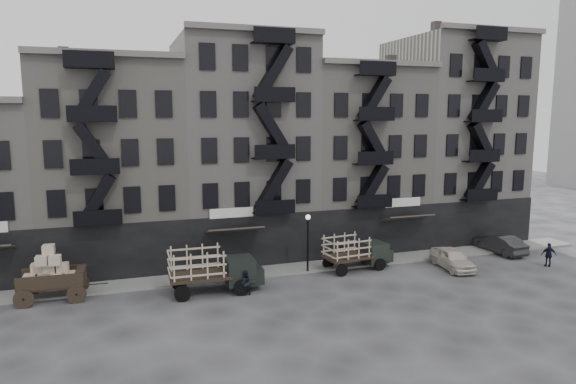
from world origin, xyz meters
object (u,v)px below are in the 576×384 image
object	(u,v)px
wagon	(49,270)
car_east	(452,259)
stake_truck_west	(213,267)
pedestrian_mid	(245,283)
policeman	(549,255)
stake_truck_east	(357,250)
car_far	(500,244)

from	to	relation	value
wagon	car_east	size ratio (longest dim) A/B	0.92
stake_truck_west	pedestrian_mid	size ratio (longest dim) A/B	3.75
stake_truck_west	car_east	xyz separation A→B (m)	(17.70, -0.53, -0.93)
wagon	policeman	xyz separation A→B (m)	(34.55, -4.13, -1.05)
car_east	policeman	world-z (taller)	policeman
stake_truck_east	car_east	xyz separation A→B (m)	(6.81, -2.09, -0.73)
stake_truck_west	stake_truck_east	world-z (taller)	stake_truck_west
stake_truck_west	wagon	bearing A→B (deg)	171.15
policeman	wagon	bearing A→B (deg)	20.24
wagon	car_east	bearing A→B (deg)	-2.71
car_east	stake_truck_west	bearing A→B (deg)	-175.14
stake_truck_west	pedestrian_mid	distance (m)	2.31
wagon	car_far	size ratio (longest dim) A/B	0.88
stake_truck_west	policeman	bearing A→B (deg)	-4.28
wagon	stake_truck_east	distance (m)	20.61
stake_truck_west	pedestrian_mid	xyz separation A→B (m)	(1.81, -1.13, -0.89)
stake_truck_west	car_far	bearing A→B (deg)	5.65
wagon	pedestrian_mid	bearing A→B (deg)	-11.94
stake_truck_east	car_east	size ratio (longest dim) A/B	1.20
stake_truck_west	car_far	world-z (taller)	stake_truck_west
stake_truck_west	car_east	bearing A→B (deg)	-0.45
wagon	stake_truck_west	world-z (taller)	wagon
stake_truck_east	pedestrian_mid	xyz separation A→B (m)	(-9.08, -2.69, -0.69)
car_east	pedestrian_mid	distance (m)	15.90
car_far	stake_truck_west	bearing A→B (deg)	2.02
wagon	stake_truck_east	xyz separation A→B (m)	(20.60, -0.17, -0.47)
stake_truck_east	wagon	bearing A→B (deg)	172.97
car_east	car_far	bearing A→B (deg)	27.07
car_east	policeman	xyz separation A→B (m)	(7.14, -1.88, 0.15)
stake_truck_east	car_far	world-z (taller)	stake_truck_east
stake_truck_west	car_far	size ratio (longest dim) A/B	1.27
pedestrian_mid	wagon	bearing A→B (deg)	-21.52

